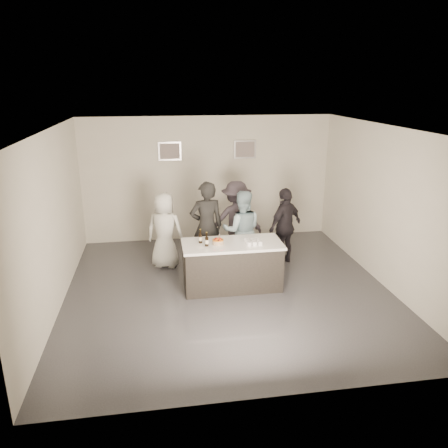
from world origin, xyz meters
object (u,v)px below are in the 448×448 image
Objects in this scene: beer_bottle_b at (207,239)px; cake at (218,242)px; bar_counter at (232,265)px; beer_bottle_a at (200,236)px; person_guest_right at (285,226)px; person_main_black at (207,227)px; person_guest_left at (165,230)px; person_main_blue at (242,230)px; person_guest_back at (236,220)px.

cake is at bearing 18.95° from beer_bottle_b.
bar_counter is 0.83m from beer_bottle_a.
person_guest_right is (1.80, 1.10, -0.20)m from beer_bottle_b.
person_main_black reaches higher than beer_bottle_a.
beer_bottle_b is at bearing -62.06° from beer_bottle_a.
person_main_black is 0.91m from person_guest_left.
bar_counter is 1.11× the size of person_main_blue.
person_guest_left is at bearing -4.76° from person_main_blue.
person_main_black is at bearing 83.41° from beer_bottle_b.
beer_bottle_b is 0.14× the size of person_main_black.
person_guest_left is (-0.63, 1.12, -0.23)m from beer_bottle_a.
person_guest_right reaches higher than beer_bottle_a.
person_guest_right is at bearing 32.76° from cake.
beer_bottle_b reaches higher than cake.
person_guest_back reaches higher than beer_bottle_a.
cake is (-0.27, -0.02, 0.49)m from bar_counter.
bar_counter is 1.58m from person_guest_back.
cake is 0.25m from beer_bottle_b.
person_guest_left is (-0.94, 1.22, -0.14)m from cake.
person_main_blue is at bearing -173.30° from person_guest_left.
person_main_blue reaches higher than cake.
beer_bottle_a is 0.21m from beer_bottle_b.
cake is 0.12× the size of person_main_blue.
beer_bottle_b is 1.28m from person_main_blue.
bar_counter is 1.74m from person_guest_left.
bar_counter is 1.00m from person_main_blue.
cake is at bearing 62.33° from person_main_blue.
cake is at bearing 89.69° from person_main_black.
beer_bottle_b is 1.79m from person_guest_back.
person_guest_right is (1.32, 1.00, 0.38)m from bar_counter.
beer_bottle_b is at bearing -169.07° from bar_counter.
person_main_black reaches higher than bar_counter.
person_guest_left is at bearing -27.17° from person_main_black.
person_guest_back is at bearing 76.71° from bar_counter.
cake is 1.89m from person_guest_right.
person_main_black is (-0.10, 0.91, 0.00)m from cake.
person_guest_left is at bearing 119.46° from beer_bottle_a.
person_guest_left is (-1.57, 0.35, -0.04)m from person_main_blue.
beer_bottle_b reaches higher than bar_counter.
person_guest_back reaches higher than person_guest_left.
person_guest_right is at bearing -163.31° from person_main_blue.
beer_bottle_a is 0.16× the size of person_guest_right.
person_main_blue is at bearing -26.50° from person_guest_right.
bar_counter is 1.16× the size of person_guest_left.
beer_bottle_b is at bearing -161.05° from cake.
person_main_blue is 0.98m from person_guest_right.
person_guest_left reaches higher than beer_bottle_b.
cake is at bearing 146.97° from person_guest_left.
person_main_blue is at bearing 39.28° from beer_bottle_a.
beer_bottle_a is at bearing -9.61° from person_guest_right.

